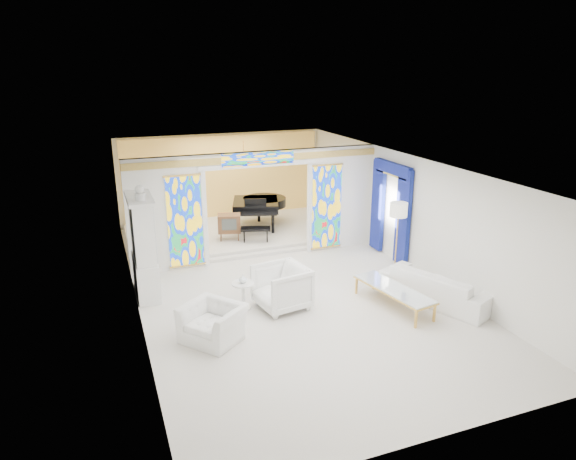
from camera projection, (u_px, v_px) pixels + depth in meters
name	position (u px, v px, depth m)	size (l,w,h in m)	color
floor	(283.00, 284.00, 12.75)	(12.00, 12.00, 0.00)	beige
ceiling	(283.00, 164.00, 11.83)	(7.00, 12.00, 0.02)	white
wall_back	(223.00, 177.00, 17.63)	(7.00, 0.02, 3.00)	white
wall_front	(436.00, 350.00, 6.96)	(7.00, 0.02, 3.00)	white
wall_left	(132.00, 243.00, 11.11)	(0.02, 12.00, 3.00)	white
wall_right	(408.00, 212.00, 13.48)	(0.02, 12.00, 3.00)	white
partition_wall	(258.00, 200.00, 14.02)	(7.00, 0.22, 3.00)	white
stained_glass_left	(185.00, 222.00, 13.35)	(0.90, 0.04, 2.40)	gold
stained_glass_right	(327.00, 207.00, 14.72)	(0.90, 0.04, 2.40)	gold
stained_glass_transom	(258.00, 159.00, 13.57)	(2.00, 0.04, 0.34)	gold
alcove_platform	(239.00, 232.00, 16.37)	(6.80, 3.80, 0.18)	beige
gold_curtain_back	(224.00, 178.00, 17.52)	(6.70, 0.10, 2.90)	#F3C254
chandelier	(244.00, 156.00, 15.60)	(0.48, 0.48, 0.30)	gold
blue_drapes	(391.00, 203.00, 14.04)	(0.14, 1.85, 2.65)	navy
china_cabinet	(144.00, 247.00, 11.84)	(0.56, 1.46, 2.72)	white
armchair_left	(213.00, 323.00, 10.06)	(1.12, 0.98, 0.73)	white
armchair_right	(281.00, 287.00, 11.35)	(1.05, 1.08, 0.98)	silver
sofa	(437.00, 286.00, 11.71)	(2.57, 1.00, 0.75)	white
side_table	(243.00, 292.00, 11.34)	(0.66, 0.66, 0.62)	white
vase	(243.00, 279.00, 11.25)	(0.18, 0.18, 0.19)	white
coffee_table	(394.00, 289.00, 11.40)	(1.01, 2.17, 0.47)	white
floor_lamp	(398.00, 213.00, 13.12)	(0.59, 0.59, 1.84)	gold
grand_piano	(260.00, 204.00, 16.53)	(2.19, 2.79, 1.07)	black
tv_console	(229.00, 223.00, 15.28)	(0.76, 0.61, 0.78)	brown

